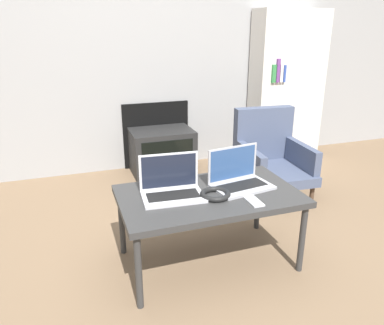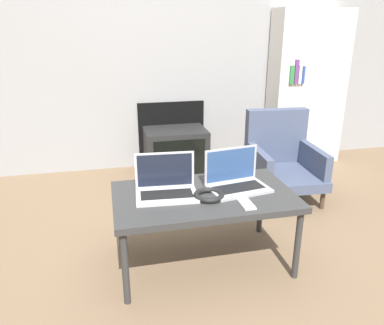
{
  "view_description": "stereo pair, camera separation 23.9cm",
  "coord_description": "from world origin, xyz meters",
  "px_view_note": "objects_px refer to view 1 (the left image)",
  "views": [
    {
      "loc": [
        -0.73,
        -1.68,
        1.36
      ],
      "look_at": [
        0.0,
        0.44,
        0.54
      ],
      "focal_mm": 35.0,
      "sensor_mm": 36.0,
      "label": 1
    },
    {
      "loc": [
        -0.5,
        -1.75,
        1.36
      ],
      "look_at": [
        0.0,
        0.44,
        0.54
      ],
      "focal_mm": 35.0,
      "sensor_mm": 36.0,
      "label": 2
    }
  ],
  "objects_px": {
    "laptop_left": "(172,187)",
    "tv": "(162,152)",
    "headphones": "(215,194)",
    "phone": "(254,201)",
    "armchair": "(270,154)",
    "laptop_right": "(239,178)"
  },
  "relations": [
    {
      "from": "laptop_right",
      "to": "armchair",
      "type": "xyz_separation_m",
      "value": [
        0.69,
        0.79,
        -0.18
      ]
    },
    {
      "from": "phone",
      "to": "armchair",
      "type": "relative_size",
      "value": 0.2
    },
    {
      "from": "laptop_left",
      "to": "headphones",
      "type": "distance_m",
      "value": 0.25
    },
    {
      "from": "headphones",
      "to": "laptop_left",
      "type": "bearing_deg",
      "value": 155.46
    },
    {
      "from": "phone",
      "to": "tv",
      "type": "relative_size",
      "value": 0.24
    },
    {
      "from": "armchair",
      "to": "laptop_right",
      "type": "bearing_deg",
      "value": -126.88
    },
    {
      "from": "headphones",
      "to": "tv",
      "type": "bearing_deg",
      "value": 86.19
    },
    {
      "from": "phone",
      "to": "armchair",
      "type": "distance_m",
      "value": 1.25
    },
    {
      "from": "laptop_left",
      "to": "tv",
      "type": "height_order",
      "value": "laptop_left"
    },
    {
      "from": "laptop_right",
      "to": "phone",
      "type": "relative_size",
      "value": 2.65
    },
    {
      "from": "laptop_right",
      "to": "tv",
      "type": "bearing_deg",
      "value": 84.49
    },
    {
      "from": "headphones",
      "to": "armchair",
      "type": "bearing_deg",
      "value": 45.43
    },
    {
      "from": "tv",
      "to": "armchair",
      "type": "bearing_deg",
      "value": -42.7
    },
    {
      "from": "laptop_left",
      "to": "tv",
      "type": "distance_m",
      "value": 1.57
    },
    {
      "from": "phone",
      "to": "tv",
      "type": "xyz_separation_m",
      "value": [
        -0.07,
        1.73,
        -0.25
      ]
    },
    {
      "from": "laptop_left",
      "to": "tv",
      "type": "relative_size",
      "value": 0.61
    },
    {
      "from": "phone",
      "to": "tv",
      "type": "height_order",
      "value": "phone"
    },
    {
      "from": "laptop_left",
      "to": "phone",
      "type": "relative_size",
      "value": 2.55
    },
    {
      "from": "laptop_right",
      "to": "headphones",
      "type": "height_order",
      "value": "laptop_right"
    },
    {
      "from": "phone",
      "to": "armchair",
      "type": "height_order",
      "value": "armchair"
    },
    {
      "from": "armchair",
      "to": "tv",
      "type": "bearing_deg",
      "value": 141.39
    },
    {
      "from": "headphones",
      "to": "armchair",
      "type": "relative_size",
      "value": 0.25
    }
  ]
}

